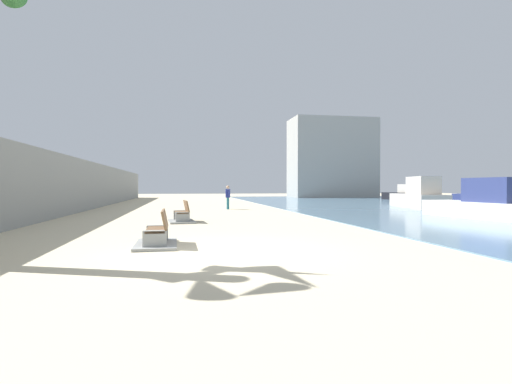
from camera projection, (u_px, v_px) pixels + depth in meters
The scene contains 11 objects.
ground_plane at pixel (195, 210), 27.71m from camera, with size 120.00×120.00×0.00m, color beige.
seawall at pixel (79, 185), 26.35m from camera, with size 0.80×64.00×3.35m, color gray.
water_bay at pixel (503, 207), 31.98m from camera, with size 36.00×68.00×0.04m, color slate.
bench_near at pixel (157, 237), 11.07m from camera, with size 1.13×2.11×0.98m.
bench_far at pixel (182, 217), 18.39m from camera, with size 1.27×2.19×0.98m.
person_walking at pixel (228, 195), 28.45m from camera, with size 0.37×0.43×1.68m.
boat_far_left at pixel (477, 195), 42.81m from camera, with size 2.65×4.71×1.75m.
boat_far_right at pixel (482, 204), 20.27m from camera, with size 2.36×6.37×2.01m.
boat_distant at pixel (406, 194), 46.95m from camera, with size 2.85×6.24×1.82m.
boat_mid_bay at pixel (419, 197), 30.01m from camera, with size 3.34×7.07×2.29m.
harbor_building at pixel (332, 158), 58.82m from camera, with size 12.00×6.00×11.33m, color #9E9E99.
Camera 1 is at (-0.84, -9.98, 1.63)m, focal length 28.48 mm.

